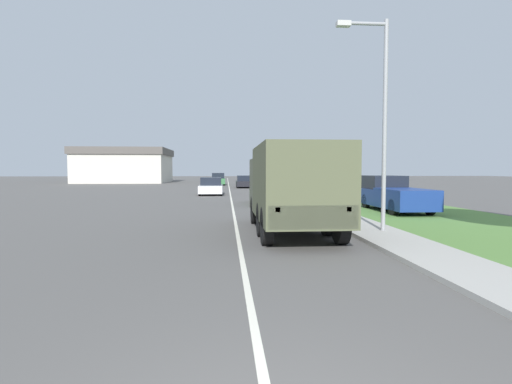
{
  "coord_description": "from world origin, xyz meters",
  "views": [
    {
      "loc": [
        -0.37,
        -2.5,
        2.1
      ],
      "look_at": [
        0.73,
        12.01,
        1.29
      ],
      "focal_mm": 28.0,
      "sensor_mm": 36.0,
      "label": 1
    }
  ],
  "objects": [
    {
      "name": "car_nearest_ahead",
      "position": [
        2.16,
        21.82,
        0.71
      ],
      "size": [
        1.91,
        4.74,
        1.57
      ],
      "color": "#336B3D",
      "rests_on": "ground"
    },
    {
      "name": "lamp_post",
      "position": [
        4.53,
        10.11,
        4.16
      ],
      "size": [
        1.69,
        0.24,
        6.76
      ],
      "color": "gray",
      "rests_on": "sidewalk_right"
    },
    {
      "name": "building_distant",
      "position": [
        -17.05,
        65.39,
        2.83
      ],
      "size": [
        14.32,
        13.39,
        5.59
      ],
      "color": "beige",
      "rests_on": "ground"
    },
    {
      "name": "sidewalk_right",
      "position": [
        4.5,
        40.0,
        0.06
      ],
      "size": [
        1.8,
        120.0,
        0.12
      ],
      "color": "#ADAAA3",
      "rests_on": "ground"
    },
    {
      "name": "lane_centre_stripe",
      "position": [
        0.0,
        40.0,
        0.0
      ],
      "size": [
        0.12,
        120.0,
        0.0
      ],
      "color": "silver",
      "rests_on": "ground"
    },
    {
      "name": "ground_plane",
      "position": [
        0.0,
        40.0,
        0.0
      ],
      "size": [
        180.0,
        180.0,
        0.0
      ],
      "primitive_type": "plane",
      "color": "#565451"
    },
    {
      "name": "car_fourth_ahead",
      "position": [
        -1.43,
        53.09,
        0.75
      ],
      "size": [
        1.89,
        4.88,
        1.67
      ],
      "color": "#336B3D",
      "rests_on": "ground"
    },
    {
      "name": "pickup_truck",
      "position": [
        8.15,
        17.25,
        0.85
      ],
      "size": [
        1.97,
        5.5,
        1.77
      ],
      "color": "navy",
      "rests_on": "grass_strip_right"
    },
    {
      "name": "military_truck",
      "position": [
        1.81,
        10.54,
        1.6
      ],
      "size": [
        2.41,
        6.79,
        2.85
      ],
      "color": "#474C38",
      "rests_on": "ground"
    },
    {
      "name": "car_third_ahead",
      "position": [
        1.78,
        44.58,
        0.65
      ],
      "size": [
        1.88,
        4.39,
        1.43
      ],
      "color": "black",
      "rests_on": "ground"
    },
    {
      "name": "car_second_ahead",
      "position": [
        -1.63,
        31.24,
        0.66
      ],
      "size": [
        1.92,
        4.11,
        1.46
      ],
      "color": "silver",
      "rests_on": "ground"
    },
    {
      "name": "grass_strip_right",
      "position": [
        8.9,
        40.0,
        0.01
      ],
      "size": [
        7.0,
        120.0,
        0.02
      ],
      "color": "#56843D",
      "rests_on": "ground"
    }
  ]
}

